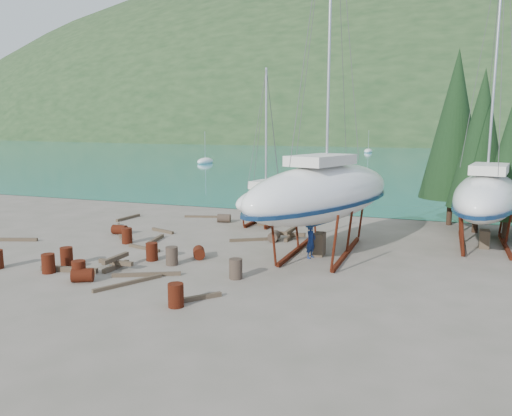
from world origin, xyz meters
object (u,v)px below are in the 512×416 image
(large_sailboat_far, at_px, (487,195))
(small_sailboat_shore, at_px, (264,199))
(worker, at_px, (311,241))
(large_sailboat_near, at_px, (323,192))

(large_sailboat_far, xyz_separation_m, small_sailboat_shore, (-13.49, 1.64, -1.10))
(small_sailboat_shore, bearing_deg, worker, -45.66)
(large_sailboat_near, relative_size, worker, 11.49)
(large_sailboat_far, relative_size, worker, 9.94)
(large_sailboat_far, height_order, worker, large_sailboat_far)
(large_sailboat_near, relative_size, small_sailboat_shore, 1.92)
(large_sailboat_far, xyz_separation_m, worker, (-8.30, -5.93, -1.95))
(small_sailboat_shore, relative_size, worker, 5.97)
(large_sailboat_far, height_order, small_sailboat_shore, large_sailboat_far)
(large_sailboat_near, bearing_deg, worker, -85.86)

